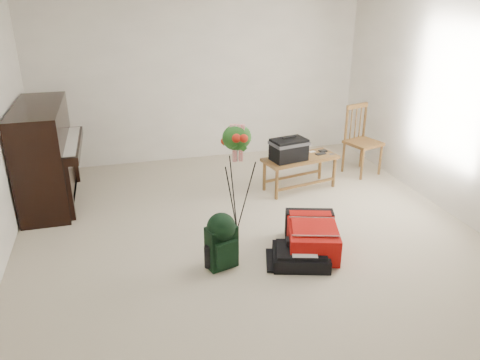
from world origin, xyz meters
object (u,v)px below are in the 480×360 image
object	(u,v)px
piano	(46,157)
red_suitcase	(310,234)
flower_stand	(237,180)
bench	(291,152)
dining_chair	(362,141)
black_duffel	(301,255)
green_backpack	(222,238)

from	to	relation	value
piano	red_suitcase	distance (m)	3.36
red_suitcase	flower_stand	bearing A→B (deg)	155.57
bench	dining_chair	world-z (taller)	dining_chair
red_suitcase	black_duffel	size ratio (longest dim) A/B	1.32
dining_chair	green_backpack	bearing A→B (deg)	-160.37
bench	dining_chair	distance (m)	1.27
red_suitcase	green_backpack	world-z (taller)	green_backpack
dining_chair	flower_stand	distance (m)	2.54
red_suitcase	dining_chair	bearing A→B (deg)	66.28
green_backpack	red_suitcase	bearing A→B (deg)	-10.11
bench	flower_stand	distance (m)	1.34
dining_chair	black_duffel	world-z (taller)	dining_chair
flower_stand	black_duffel	bearing A→B (deg)	-40.31
bench	red_suitcase	distance (m)	1.56
red_suitcase	flower_stand	size ratio (longest dim) A/B	0.67
bench	green_backpack	size ratio (longest dim) A/B	1.86
red_suitcase	piano	bearing A→B (deg)	161.69
red_suitcase	black_duffel	world-z (taller)	red_suitcase
green_backpack	flower_stand	xyz separation A→B (m)	(0.33, 0.66, 0.31)
bench	piano	bearing A→B (deg)	159.94
red_suitcase	green_backpack	bearing A→B (deg)	-156.96
bench	green_backpack	distance (m)	2.06
green_backpack	piano	bearing A→B (deg)	114.69
dining_chair	black_duffel	size ratio (longest dim) A/B	1.53
piano	red_suitcase	xyz separation A→B (m)	(2.72, -1.94, -0.43)
black_duffel	green_backpack	bearing A→B (deg)	-173.85
bench	black_duffel	bearing A→B (deg)	-118.91
black_duffel	green_backpack	xyz separation A→B (m)	(-0.77, 0.14, 0.23)
green_backpack	flower_stand	size ratio (longest dim) A/B	0.45
dining_chair	green_backpack	size ratio (longest dim) A/B	1.74
dining_chair	flower_stand	size ratio (longest dim) A/B	0.78
black_duffel	piano	bearing A→B (deg)	155.90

